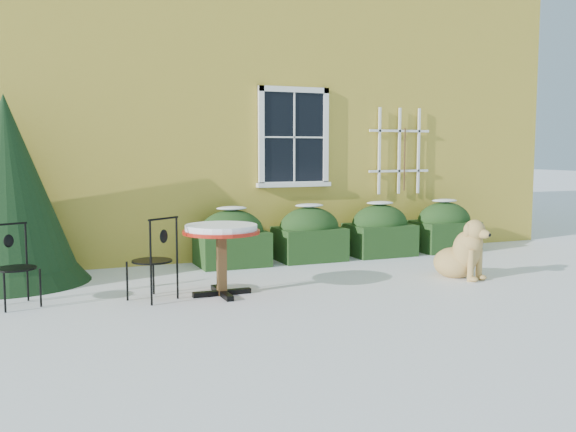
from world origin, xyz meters
name	(u,v)px	position (x,y,z in m)	size (l,w,h in m)	color
ground	(320,299)	(0.00, 0.00, 0.00)	(80.00, 80.00, 0.00)	white
house	(183,82)	(0.00, 7.00, 3.22)	(12.40, 8.40, 6.40)	gold
hedge_row	(345,233)	(1.65, 2.55, 0.40)	(4.95, 0.80, 0.91)	#173213
evergreen_shrub	(8,208)	(-3.42, 2.43, 1.01)	(2.07, 2.07, 2.50)	black
bistro_table	(221,237)	(-1.02, 0.63, 0.72)	(0.94, 0.94, 0.87)	black
patio_chair_near	(155,259)	(-1.82, 0.69, 0.50)	(0.61, 0.60, 0.99)	black
patio_chair_far	(14,265)	(-3.35, 1.00, 0.47)	(0.53, 0.53, 0.94)	black
dog	(462,254)	(2.35, 0.39, 0.34)	(0.69, 0.95, 0.85)	tan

